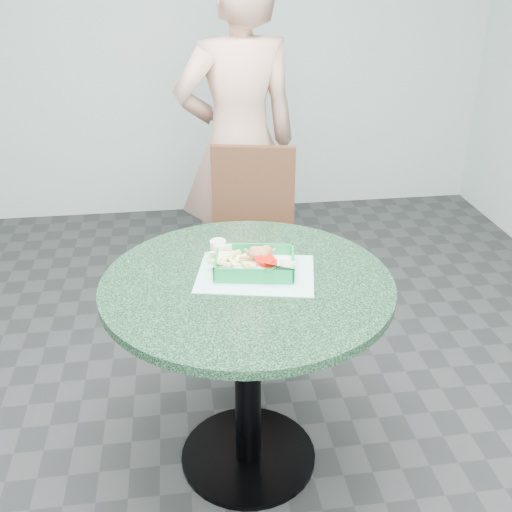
{
  "coord_description": "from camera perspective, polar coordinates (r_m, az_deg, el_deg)",
  "views": [
    {
      "loc": [
        -0.2,
        -1.67,
        1.71
      ],
      "look_at": [
        0.04,
        0.1,
        0.8
      ],
      "focal_mm": 42.0,
      "sensor_mm": 36.0,
      "label": 1
    }
  ],
  "objects": [
    {
      "name": "garnish_cup",
      "position": [
        1.94,
        1.39,
        -1.34
      ],
      "size": [
        0.11,
        0.11,
        0.05
      ],
      "rotation": [
        0.0,
        0.0,
        -0.24
      ],
      "color": "white",
      "rests_on": "food_basket"
    },
    {
      "name": "diner_person",
      "position": [
        2.97,
        -1.69,
        12.69
      ],
      "size": [
        0.79,
        0.6,
        1.96
      ],
      "primitive_type": "imported",
      "rotation": [
        0.0,
        0.0,
        3.33
      ],
      "color": "tan",
      "rests_on": "floor"
    },
    {
      "name": "dining_chair",
      "position": [
        2.8,
        -0.0,
        2.03
      ],
      "size": [
        0.39,
        0.39,
        0.93
      ],
      "rotation": [
        0.0,
        0.0,
        -0.2
      ],
      "color": "#442D1A",
      "rests_on": "floor"
    },
    {
      "name": "floor",
      "position": [
        2.4,
        -0.72,
        -18.55
      ],
      "size": [
        4.0,
        5.0,
        0.02
      ],
      "primitive_type": "cube",
      "color": "#303335",
      "rests_on": "ground"
    },
    {
      "name": "fries_pile",
      "position": [
        1.99,
        -2.82,
        -0.6
      ],
      "size": [
        0.16,
        0.16,
        0.05
      ],
      "primitive_type": null,
      "rotation": [
        0.0,
        0.0,
        0.38
      ],
      "color": "#FFF29E",
      "rests_on": "food_basket"
    },
    {
      "name": "wall_back",
      "position": [
        4.18,
        -5.53,
        22.6
      ],
      "size": [
        4.0,
        0.04,
        2.8
      ],
      "primitive_type": "cube",
      "color": "silver",
      "rests_on": "ground"
    },
    {
      "name": "cafe_table",
      "position": [
        2.03,
        -0.82,
        -6.97
      ],
      "size": [
        0.95,
        0.95,
        0.75
      ],
      "color": "black",
      "rests_on": "floor"
    },
    {
      "name": "sauce_ramekin",
      "position": [
        2.04,
        -4.09,
        0.33
      ],
      "size": [
        0.06,
        0.06,
        0.03
      ],
      "rotation": [
        0.0,
        0.0,
        -0.19
      ],
      "color": "white",
      "rests_on": "food_basket"
    },
    {
      "name": "placemat",
      "position": [
        1.97,
        -0.02,
        -2.19
      ],
      "size": [
        0.43,
        0.36,
        0.0
      ],
      "primitive_type": "cube",
      "rotation": [
        0.0,
        0.0,
        -0.21
      ],
      "color": "#93CCC5",
      "rests_on": "cafe_table"
    },
    {
      "name": "crab_sandwich",
      "position": [
        1.98,
        0.33,
        -0.45
      ],
      "size": [
        0.11,
        0.11,
        0.07
      ],
      "rotation": [
        0.0,
        0.0,
        0.19
      ],
      "color": "#D8B15F",
      "rests_on": "food_basket"
    },
    {
      "name": "food_basket",
      "position": [
        1.98,
        -0.12,
        -1.49
      ],
      "size": [
        0.26,
        0.19,
        0.05
      ],
      "rotation": [
        0.0,
        0.0,
        -0.17
      ],
      "color": "#0D833C",
      "rests_on": "placemat"
    }
  ]
}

